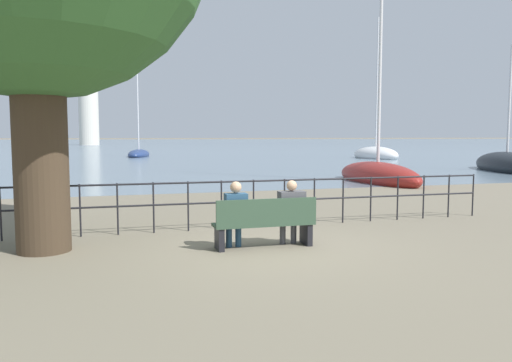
{
  "coord_description": "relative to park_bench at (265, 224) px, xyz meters",
  "views": [
    {
      "loc": [
        -2.63,
        -8.44,
        1.99
      ],
      "look_at": [
        0.0,
        0.5,
        1.15
      ],
      "focal_mm": 35.0,
      "sensor_mm": 36.0,
      "label": 1
    }
  ],
  "objects": [
    {
      "name": "sailboat_3",
      "position": [
        19.27,
        15.0,
        -0.11
      ],
      "size": [
        5.1,
        8.05,
        7.61
      ],
      "rotation": [
        0.0,
        0.0,
        -0.39
      ],
      "color": "black",
      "rests_on": "ground_plane"
    },
    {
      "name": "ground_plane",
      "position": [
        0.0,
        0.06,
        -0.43
      ],
      "size": [
        1000.0,
        1000.0,
        0.0
      ],
      "primitive_type": "plane",
      "color": "#7A705B"
    },
    {
      "name": "sailboat_1",
      "position": [
        8.53,
        10.83,
        -0.09
      ],
      "size": [
        1.87,
        6.16,
        12.33
      ],
      "rotation": [
        0.0,
        0.0,
        -0.01
      ],
      "color": "maroon",
      "rests_on": "ground_plane"
    },
    {
      "name": "harbor_water",
      "position": [
        0.0,
        158.92,
        -0.43
      ],
      "size": [
        600.0,
        300.0,
        0.01
      ],
      "color": "slate",
      "rests_on": "ground_plane"
    },
    {
      "name": "seated_person_right",
      "position": [
        0.52,
        0.08,
        0.23
      ],
      "size": [
        0.48,
        0.35,
        1.2
      ],
      "color": "#4C4C51",
      "rests_on": "ground_plane"
    },
    {
      "name": "seated_person_left",
      "position": [
        -0.52,
        0.08,
        0.23
      ],
      "size": [
        0.39,
        0.35,
        1.2
      ],
      "color": "navy",
      "rests_on": "ground_plane"
    },
    {
      "name": "promenade_railing",
      "position": [
        -0.0,
        1.97,
        0.26
      ],
      "size": [
        12.18,
        0.04,
        1.05
      ],
      "color": "black",
      "rests_on": "ground_plane"
    },
    {
      "name": "harbor_lighthouse",
      "position": [
        -6.88,
        109.32,
        12.48
      ],
      "size": [
        4.29,
        4.29,
        27.77
      ],
      "color": "silver",
      "rests_on": "ground_plane"
    },
    {
      "name": "sailboat_4",
      "position": [
        0.1,
        41.45,
        -0.18
      ],
      "size": [
        3.01,
        6.27,
        8.34
      ],
      "rotation": [
        0.0,
        0.0,
        -0.19
      ],
      "color": "navy",
      "rests_on": "ground_plane"
    },
    {
      "name": "sailboat_0",
      "position": [
        20.08,
        31.17,
        -0.05
      ],
      "size": [
        3.51,
        5.45,
        12.76
      ],
      "rotation": [
        0.0,
        0.0,
        0.24
      ],
      "color": "white",
      "rests_on": "ground_plane"
    },
    {
      "name": "park_bench",
      "position": [
        0.0,
        0.0,
        0.0
      ],
      "size": [
        1.83,
        0.45,
        0.9
      ],
      "color": "#334C38",
      "rests_on": "ground_plane"
    }
  ]
}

